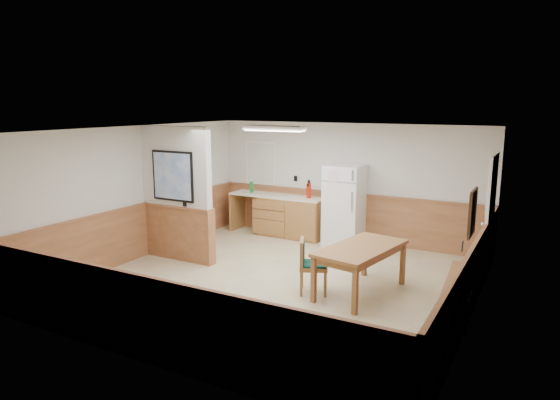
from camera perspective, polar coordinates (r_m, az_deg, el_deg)
The scene contains 20 objects.
ground at distance 8.34m, azimuth -0.23°, elevation -9.38°, with size 6.00×6.00×0.00m, color #C0B089.
ceiling at distance 7.83m, azimuth -0.24°, elevation 8.04°, with size 6.00×6.00×0.02m, color silver.
back_wall at distance 10.67m, azimuth 7.58°, elevation 2.00°, with size 6.00×0.02×2.50m, color silver.
right_wall at distance 7.08m, azimuth 21.57°, elevation -3.30°, with size 0.02×6.00×2.50m, color silver.
left_wall at distance 9.77m, azimuth -15.82°, elevation 0.84°, with size 0.02×6.00×2.50m, color silver.
wainscot_back at distance 10.80m, azimuth 7.44°, elevation -1.95°, with size 6.00×0.04×1.00m, color #B26D47.
wainscot_right at distance 7.30m, azimuth 20.99°, elevation -9.01°, with size 0.04×6.00×1.00m, color #B26D47.
wainscot_left at distance 9.92m, azimuth -15.51°, elevation -3.43°, with size 0.04×6.00×1.00m, color #B26D47.
partition_wall at distance 9.42m, azimuth -11.72°, elevation 0.55°, with size 1.50×0.20×2.50m.
kitchen_counter at distance 11.03m, azimuth 1.01°, elevation -1.79°, with size 2.20×0.61×1.00m.
exterior_door at distance 8.97m, azimuth 22.83°, elevation -1.79°, with size 0.07×1.02×2.15m.
kitchen_window at distance 11.53m, azimuth -2.22°, elevation 4.26°, with size 0.80×0.04×1.00m.
wall_painting at distance 6.73m, azimuth 21.13°, elevation -1.37°, with size 0.04×0.50×0.60m.
fluorescent_fixture at distance 9.35m, azimuth -0.68°, elevation 8.20°, with size 1.20×0.30×0.09m.
refrigerator at distance 10.37m, azimuth 7.35°, elevation -0.59°, with size 0.74×0.72×1.67m.
dining_table at distance 7.79m, azimuth 9.24°, elevation -5.94°, with size 1.09×1.75×0.75m.
dining_bench at distance 7.65m, azimuth 19.87°, elevation -9.23°, with size 0.49×1.73×0.45m.
dining_chair at distance 7.78m, azimuth 3.23°, elevation -7.05°, with size 0.70×0.61×0.85m.
fire_extinguisher at distance 10.68m, azimuth 3.30°, elevation 1.13°, with size 0.10×0.10×0.40m.
soap_bottle at distance 11.36m, azimuth -3.27°, elevation 1.48°, with size 0.08×0.08×0.25m, color #167E30.
Camera 1 is at (3.78, -6.84, 2.91)m, focal length 32.00 mm.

